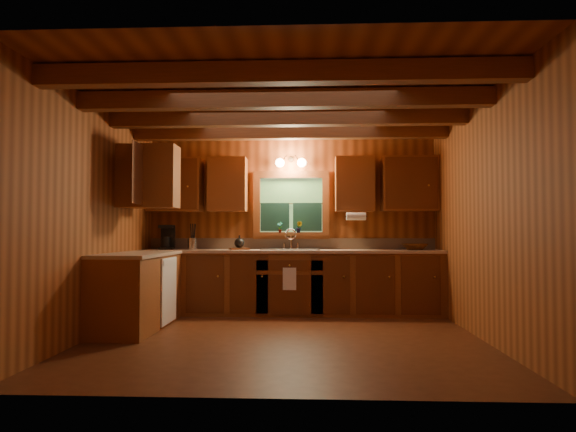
% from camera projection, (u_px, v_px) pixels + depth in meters
% --- Properties ---
extents(room, '(4.20, 4.20, 4.20)m').
position_uv_depth(room, '(285.00, 218.00, 5.25)').
color(room, '#4E2613').
rests_on(room, ground).
extents(ceiling_beams, '(4.20, 2.54, 0.18)m').
position_uv_depth(ceiling_beams, '(285.00, 110.00, 5.29)').
color(ceiling_beams, brown).
rests_on(ceiling_beams, room).
extents(base_cabinets, '(4.20, 2.22, 0.86)m').
position_uv_depth(base_cabinets, '(253.00, 285.00, 6.52)').
color(base_cabinets, brown).
rests_on(base_cabinets, ground).
extents(countertop, '(4.20, 2.24, 0.04)m').
position_uv_depth(countertop, '(254.00, 252.00, 6.54)').
color(countertop, tan).
rests_on(countertop, base_cabinets).
extents(backsplash, '(4.20, 0.02, 0.16)m').
position_uv_depth(backsplash, '(291.00, 244.00, 7.12)').
color(backsplash, tan).
rests_on(backsplash, room).
extents(dishwasher_panel, '(0.02, 0.60, 0.80)m').
position_uv_depth(dishwasher_panel, '(169.00, 290.00, 5.96)').
color(dishwasher_panel, white).
rests_on(dishwasher_panel, base_cabinets).
extents(upper_cabinets, '(4.19, 1.77, 0.78)m').
position_uv_depth(upper_cabinets, '(249.00, 183.00, 6.71)').
color(upper_cabinets, brown).
rests_on(upper_cabinets, room).
extents(window, '(1.12, 0.08, 1.00)m').
position_uv_depth(window, '(291.00, 206.00, 7.12)').
color(window, brown).
rests_on(window, room).
extents(window_sill, '(1.06, 0.14, 0.04)m').
position_uv_depth(window_sill, '(291.00, 234.00, 7.06)').
color(window_sill, brown).
rests_on(window_sill, room).
extents(wall_sconce, '(0.45, 0.21, 0.17)m').
position_uv_depth(wall_sconce, '(291.00, 162.00, 7.02)').
color(wall_sconce, black).
rests_on(wall_sconce, room).
extents(paper_towel_roll, '(0.27, 0.11, 0.11)m').
position_uv_depth(paper_towel_roll, '(356.00, 216.00, 6.74)').
color(paper_towel_roll, white).
rests_on(paper_towel_roll, upper_cabinets).
extents(dish_towel, '(0.18, 0.01, 0.30)m').
position_uv_depth(dish_towel, '(290.00, 279.00, 6.48)').
color(dish_towel, white).
rests_on(dish_towel, base_cabinets).
extents(sink, '(0.82, 0.48, 0.43)m').
position_uv_depth(sink, '(290.00, 253.00, 6.83)').
color(sink, silver).
rests_on(sink, countertop).
extents(coffee_maker, '(0.20, 0.25, 0.35)m').
position_uv_depth(coffee_maker, '(167.00, 237.00, 6.93)').
color(coffee_maker, black).
rests_on(coffee_maker, countertop).
extents(utensil_crock, '(0.13, 0.13, 0.37)m').
position_uv_depth(utensil_crock, '(192.00, 243.00, 6.91)').
color(utensil_crock, silver).
rests_on(utensil_crock, countertop).
extents(cutting_board, '(0.32, 0.28, 0.02)m').
position_uv_depth(cutting_board, '(239.00, 249.00, 6.85)').
color(cutting_board, '#532711').
rests_on(cutting_board, countertop).
extents(teakettle, '(0.14, 0.14, 0.18)m').
position_uv_depth(teakettle, '(239.00, 243.00, 6.85)').
color(teakettle, black).
rests_on(teakettle, cutting_board).
extents(wicker_basket, '(0.41, 0.41, 0.09)m').
position_uv_depth(wicker_basket, '(415.00, 247.00, 6.76)').
color(wicker_basket, '#48230C').
rests_on(wicker_basket, countertop).
extents(potted_plant_left, '(0.10, 0.09, 0.16)m').
position_uv_depth(potted_plant_left, '(280.00, 227.00, 7.07)').
color(potted_plant_left, '#532711').
rests_on(potted_plant_left, window_sill).
extents(potted_plant_right, '(0.11, 0.10, 0.17)m').
position_uv_depth(potted_plant_right, '(299.00, 227.00, 7.05)').
color(potted_plant_right, '#532711').
rests_on(potted_plant_right, window_sill).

